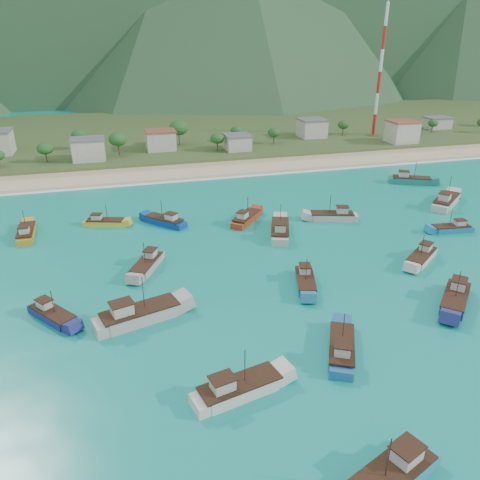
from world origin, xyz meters
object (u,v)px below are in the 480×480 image
object	(u,v)px
boat_16	(246,219)
boat_27	(452,229)
boat_10	(305,282)
boat_32	(139,316)
radio_tower	(380,72)
boat_6	(410,180)
boat_21	(53,316)
boat_5	(165,222)
boat_13	(446,202)
boat_18	(421,258)
boat_2	(238,390)
boat_29	(333,217)
boat_30	(280,231)
boat_25	(26,233)
boat_3	(455,299)
boat_12	(147,265)
boat_28	(390,479)
boat_9	(341,350)
boat_4	(105,223)

from	to	relation	value
boat_16	boat_27	bearing A→B (deg)	17.85
boat_10	boat_32	world-z (taller)	boat_32
radio_tower	boat_10	distance (m)	129.86
boat_6	boat_21	xyz separation A→B (m)	(-91.44, -45.94, -0.24)
boat_5	boat_13	world-z (taller)	boat_13
boat_10	boat_18	world-z (taller)	boat_18
boat_2	boat_29	distance (m)	60.15
boat_6	boat_30	bearing A→B (deg)	-36.12
boat_21	boat_25	bearing A→B (deg)	-114.32
boat_3	boat_32	bearing A→B (deg)	35.50
boat_6	boat_32	size ratio (longest dim) A/B	0.88
boat_21	boat_25	xyz separation A→B (m)	(-7.96, 34.19, 0.09)
boat_3	boat_16	world-z (taller)	boat_3
boat_5	boat_13	xyz separation A→B (m)	(68.06, -5.92, 0.29)
radio_tower	boat_12	size ratio (longest dim) A/B	4.66
boat_28	boat_6	bearing A→B (deg)	-56.12
boat_3	boat_2	bearing A→B (deg)	60.63
boat_5	boat_30	xyz separation A→B (m)	(22.55, -12.30, 0.20)
boat_13	boat_21	xyz separation A→B (m)	(-88.82, -27.27, -0.38)
boat_28	boat_30	size ratio (longest dim) A/B	0.97
boat_10	boat_3	bearing A→B (deg)	167.59
boat_16	boat_18	xyz separation A→B (m)	(25.98, -27.61, -0.03)
boat_16	boat_9	bearing A→B (deg)	-50.76
boat_29	boat_16	bearing A→B (deg)	95.26
radio_tower	boat_29	xyz separation A→B (m)	(-55.21, -78.16, -24.66)
radio_tower	boat_21	bearing A→B (deg)	-137.38
boat_10	boat_13	size ratio (longest dim) A/B	0.81
boat_27	boat_16	bearing A→B (deg)	74.20
boat_10	boat_21	xyz separation A→B (m)	(-40.07, 0.47, -0.04)
boat_27	boat_32	xyz separation A→B (m)	(-67.06, -16.88, 0.42)
boat_3	boat_18	bearing A→B (deg)	-60.65
boat_9	boat_12	distance (m)	38.81
boat_12	boat_2	bearing A→B (deg)	129.29
boat_4	boat_28	distance (m)	78.41
boat_27	boat_28	world-z (taller)	boat_28
boat_2	boat_9	xyz separation A→B (m)	(15.11, 3.74, -0.05)
boat_25	boat_27	distance (m)	89.89
boat_13	boat_16	world-z (taller)	boat_13
radio_tower	boat_2	bearing A→B (deg)	-125.59
boat_5	radio_tower	bearing A→B (deg)	-5.32
boat_2	boat_30	bearing A→B (deg)	141.33
boat_12	boat_30	bearing A→B (deg)	-136.33
boat_30	boat_32	distance (m)	39.73
boat_2	boat_12	distance (m)	36.14
boat_4	boat_10	world-z (taller)	boat_10
boat_16	boat_5	bearing A→B (deg)	-149.95
boat_18	boat_5	bearing A→B (deg)	17.66
radio_tower	boat_30	xyz separation A→B (m)	(-69.75, -83.15, -24.54)
boat_12	boat_10	bearing A→B (deg)	179.82
boat_16	boat_12	bearing A→B (deg)	-103.33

